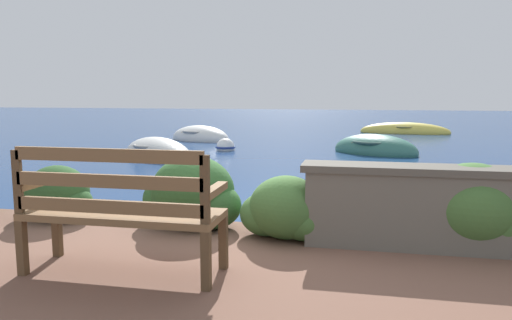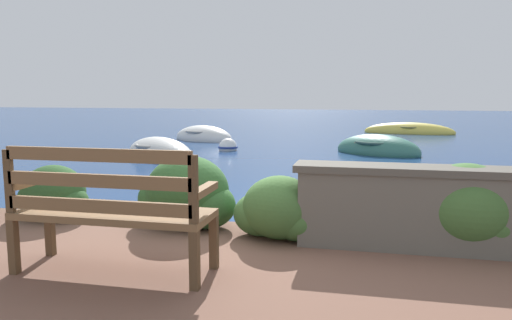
{
  "view_description": "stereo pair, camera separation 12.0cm",
  "coord_description": "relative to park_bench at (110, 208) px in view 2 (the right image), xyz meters",
  "views": [
    {
      "loc": [
        1.12,
        -4.76,
        1.51
      ],
      "look_at": [
        -0.64,
        3.57,
        0.36
      ],
      "focal_mm": 35.0,
      "sensor_mm": 36.0,
      "label": 1
    },
    {
      "loc": [
        1.23,
        -4.73,
        1.51
      ],
      "look_at": [
        -0.64,
        3.57,
        0.36
      ],
      "focal_mm": 35.0,
      "sensor_mm": 36.0,
      "label": 2
    }
  ],
  "objects": [
    {
      "name": "ground_plane",
      "position": [
        0.54,
        1.59,
        -0.7
      ],
      "size": [
        80.0,
        80.0,
        0.0
      ],
      "color": "navy"
    },
    {
      "name": "park_bench",
      "position": [
        0.0,
        0.0,
        0.0
      ],
      "size": [
        1.44,
        0.48,
        0.93
      ],
      "rotation": [
        0.0,
        0.0,
        0.03
      ],
      "color": "brown",
      "rests_on": "patio_terrace"
    },
    {
      "name": "stone_wall",
      "position": [
        2.08,
        1.08,
        -0.13
      ],
      "size": [
        1.81,
        0.39,
        0.7
      ],
      "color": "#666056",
      "rests_on": "patio_terrace"
    },
    {
      "name": "hedge_clump_left",
      "position": [
        -1.38,
        1.31,
        -0.24
      ],
      "size": [
        0.82,
        0.59,
        0.56
      ],
      "color": "#284C23",
      "rests_on": "patio_terrace"
    },
    {
      "name": "hedge_clump_centre",
      "position": [
        0.06,
        1.35,
        -0.18
      ],
      "size": [
        1.02,
        0.73,
        0.69
      ],
      "color": "#2D5628",
      "rests_on": "patio_terrace"
    },
    {
      "name": "hedge_clump_right",
      "position": [
        1.01,
        1.13,
        -0.24
      ],
      "size": [
        0.83,
        0.6,
        0.57
      ],
      "color": "#426B33",
      "rests_on": "patio_terrace"
    },
    {
      "name": "hedge_clump_far_right",
      "position": [
        2.57,
        1.21,
        -0.17
      ],
      "size": [
        1.05,
        0.76,
        0.71
      ],
      "color": "#426B33",
      "rests_on": "patio_terrace"
    },
    {
      "name": "rowboat_nearest",
      "position": [
        -2.96,
        7.62,
        -0.63
      ],
      "size": [
        2.6,
        2.41,
        0.85
      ],
      "rotation": [
        0.0,
        0.0,
        2.45
      ],
      "color": "silver",
      "rests_on": "ground_plane"
    },
    {
      "name": "rowboat_mid",
      "position": [
        2.02,
        9.57,
        -0.63
      ],
      "size": [
        2.53,
        2.16,
        0.84
      ],
      "rotation": [
        0.0,
        0.0,
        2.6
      ],
      "color": "#336B5B",
      "rests_on": "ground_plane"
    },
    {
      "name": "rowboat_far",
      "position": [
        -3.36,
        11.97,
        -0.63
      ],
      "size": [
        2.49,
        1.98,
        0.82
      ],
      "rotation": [
        0.0,
        0.0,
        2.68
      ],
      "color": "silver",
      "rests_on": "ground_plane"
    },
    {
      "name": "rowboat_outer",
      "position": [
        3.25,
        16.13,
        -0.64
      ],
      "size": [
        3.36,
        1.4,
        0.72
      ],
      "rotation": [
        0.0,
        0.0,
        6.13
      ],
      "color": "#DBC64C",
      "rests_on": "ground_plane"
    },
    {
      "name": "mooring_buoy",
      "position": [
        -1.82,
        9.41,
        -0.62
      ],
      "size": [
        0.53,
        0.53,
        0.48
      ],
      "color": "white",
      "rests_on": "ground_plane"
    }
  ]
}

